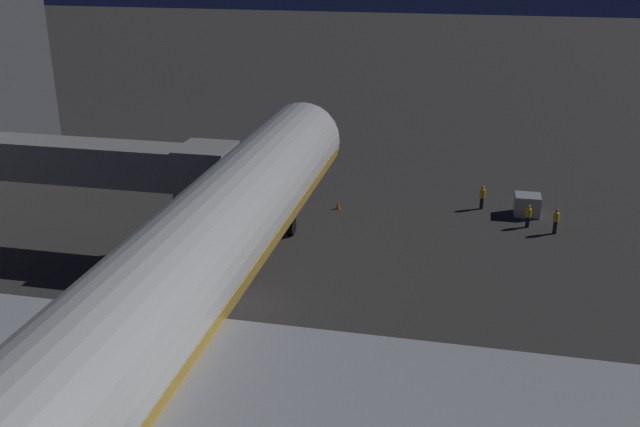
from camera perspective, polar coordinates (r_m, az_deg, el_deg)
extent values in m
plane|color=#383533|center=(40.30, -6.03, -7.34)|extent=(320.00, 320.00, 0.00)
cylinder|color=silver|center=(28.16, -13.84, -7.97)|extent=(5.32, 51.19, 5.32)
sphere|color=silver|center=(50.66, -1.40, 5.86)|extent=(5.21, 5.21, 5.21)
cube|color=gold|center=(28.35, -13.77, -8.67)|extent=(5.37, 49.14, 0.50)
cube|color=black|center=(48.92, -1.85, 6.43)|extent=(2.92, 1.40, 0.90)
cube|color=#B7BABF|center=(26.85, -15.86, -12.06)|extent=(51.98, 7.75, 0.70)
cylinder|color=black|center=(28.32, 4.58, -13.56)|extent=(2.14, 0.15, 2.14)
cylinder|color=#B7BABF|center=(48.44, -2.34, 1.01)|extent=(0.28, 0.28, 2.50)
cylinder|color=black|center=(49.12, -2.30, -1.02)|extent=(0.45, 1.20, 1.20)
cube|color=#9E9E99|center=(48.04, -18.13, 3.93)|extent=(16.34, 2.60, 2.50)
cube|color=#9E9E99|center=(44.55, -8.97, 3.42)|extent=(3.20, 3.40, 3.00)
cube|color=black|center=(44.08, -7.27, 3.32)|extent=(0.70, 3.20, 2.70)
cylinder|color=#B7BABF|center=(46.08, -9.89, -0.66)|extent=(0.56, 0.56, 4.51)
cylinder|color=black|center=(46.63, -9.05, -2.95)|extent=(0.25, 0.60, 0.60)
cylinder|color=black|center=(47.06, -10.42, -2.81)|extent=(0.25, 0.60, 0.60)
cube|color=#B7BABF|center=(54.65, 16.11, 0.66)|extent=(1.83, 1.70, 1.52)
cylinder|color=black|center=(52.43, 16.13, -0.64)|extent=(0.28, 0.28, 0.81)
cylinder|color=yellow|center=(52.19, 16.21, 0.07)|extent=(0.40, 0.40, 0.57)
sphere|color=tan|center=(52.05, 16.26, 0.48)|extent=(0.24, 0.24, 0.24)
sphere|color=yellow|center=(52.03, 16.26, 0.53)|extent=(0.23, 0.23, 0.23)
cylinder|color=black|center=(51.83, 18.13, -1.04)|extent=(0.28, 0.28, 0.94)
cylinder|color=yellow|center=(51.56, 18.22, -0.26)|extent=(0.40, 0.40, 0.59)
sphere|color=tan|center=(51.42, 18.28, 0.17)|extent=(0.24, 0.24, 0.24)
sphere|color=orange|center=(51.40, 18.28, 0.22)|extent=(0.23, 0.23, 0.23)
cylinder|color=black|center=(55.09, 12.69, 0.80)|extent=(0.28, 0.28, 0.87)
cylinder|color=yellow|center=(54.83, 12.75, 1.55)|extent=(0.40, 0.40, 0.65)
sphere|color=tan|center=(54.69, 12.79, 1.99)|extent=(0.24, 0.24, 0.24)
sphere|color=yellow|center=(54.67, 12.80, 2.04)|extent=(0.23, 0.23, 0.23)
cone|color=orange|center=(53.78, 1.43, 0.64)|extent=(0.36, 0.36, 0.55)
cone|color=orange|center=(54.72, -3.10, 0.99)|extent=(0.36, 0.36, 0.55)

